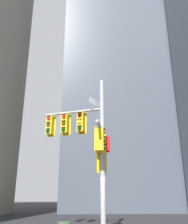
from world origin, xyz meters
name	(u,v)px	position (x,y,z in m)	size (l,w,h in m)	color
building_mid_block	(115,52)	(3.93, 20.57, 22.22)	(14.15, 14.15, 44.44)	#4C5460
signal_pole_assembly	(88,140)	(-0.67, 0.15, 4.25)	(3.38, 3.18, 7.39)	#9EA0A3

